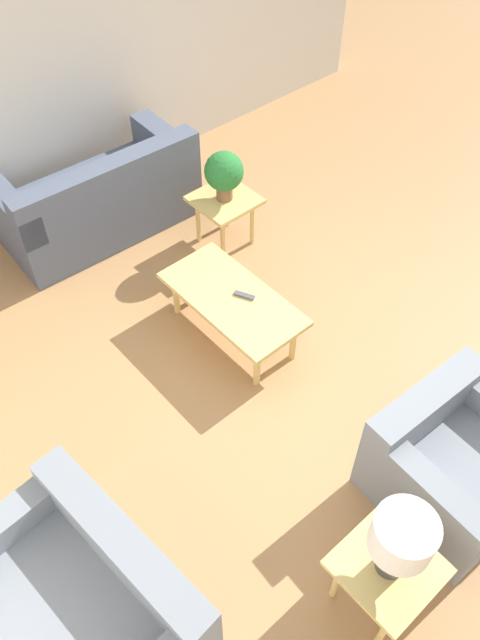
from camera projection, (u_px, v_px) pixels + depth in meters
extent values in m
plane|color=#A87A4C|center=(306.00, 362.00, 4.78)|extent=(14.00, 14.00, 0.00)
cube|color=silver|center=(62.00, 51.00, 5.29)|extent=(0.12, 7.20, 2.70)
cube|color=#4C566B|center=(99.00, 207.00, 5.70)|extent=(0.92, 1.77, 0.43)
cube|color=#4C566B|center=(110.00, 185.00, 5.21)|extent=(0.28, 1.74, 0.42)
cube|color=#4C566B|center=(165.00, 144.00, 5.75)|extent=(0.85, 0.24, 0.27)
cube|color=#4C566B|center=(11.00, 209.00, 5.12)|extent=(0.85, 0.24, 0.27)
cube|color=slate|center=(455.00, 472.00, 3.93)|extent=(0.92, 0.97, 0.43)
cube|color=slate|center=(426.00, 406.00, 3.84)|extent=(0.25, 0.93, 0.28)
cube|color=slate|center=(426.00, 484.00, 3.54)|extent=(0.88, 0.21, 0.18)
cube|color=slate|center=(82.00, 616.00, 3.37)|extent=(1.36, 0.98, 0.43)
cube|color=slate|center=(121.00, 546.00, 3.26)|extent=(1.31, 0.30, 0.28)
cube|color=slate|center=(9.00, 522.00, 3.40)|extent=(0.23, 0.88, 0.18)
cube|color=tan|center=(232.00, 299.00, 4.67)|extent=(1.16, 0.56, 0.04)
cylinder|color=tan|center=(293.00, 341.00, 4.67)|extent=(0.05, 0.05, 0.38)
cylinder|color=tan|center=(211.00, 274.00, 5.15)|extent=(0.05, 0.05, 0.38)
cylinder|color=tan|center=(257.00, 367.00, 4.51)|extent=(0.05, 0.05, 0.38)
cylinder|color=tan|center=(176.00, 295.00, 4.99)|extent=(0.05, 0.05, 0.38)
cube|color=tan|center=(225.00, 200.00, 5.36)|extent=(0.51, 0.51, 0.04)
cylinder|color=tan|center=(252.00, 223.00, 5.53)|extent=(0.04, 0.04, 0.45)
cylinder|color=tan|center=(227.00, 205.00, 5.70)|extent=(0.04, 0.04, 0.45)
cylinder|color=tan|center=(223.00, 240.00, 5.38)|extent=(0.04, 0.04, 0.45)
cylinder|color=tan|center=(198.00, 221.00, 5.55)|extent=(0.04, 0.04, 0.45)
cube|color=tan|center=(388.00, 567.00, 3.29)|extent=(0.51, 0.51, 0.04)
cylinder|color=tan|center=(424.00, 586.00, 3.46)|extent=(0.04, 0.04, 0.45)
cylinder|color=tan|center=(377.00, 540.00, 3.63)|extent=(0.04, 0.04, 0.45)
cylinder|color=tan|center=(384.00, 630.00, 3.31)|extent=(0.04, 0.04, 0.45)
cylinder|color=tan|center=(337.00, 580.00, 3.48)|extent=(0.04, 0.04, 0.45)
cylinder|color=brown|center=(224.00, 192.00, 5.29)|extent=(0.14, 0.14, 0.13)
sphere|color=#236B2D|center=(224.00, 171.00, 5.14)|extent=(0.33, 0.33, 0.33)
cylinder|color=#333333|center=(394.00, 555.00, 3.17)|extent=(0.15, 0.15, 0.28)
cylinder|color=white|center=(403.00, 535.00, 2.98)|extent=(0.32, 0.32, 0.23)
cube|color=#4C4C51|center=(244.00, 295.00, 4.65)|extent=(0.16, 0.11, 0.02)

